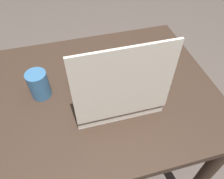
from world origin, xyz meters
name	(u,v)px	position (x,y,z in m)	size (l,w,h in m)	color
ground_plane	(103,168)	(0.00, 0.00, 0.00)	(8.00, 8.00, 0.00)	#564C44
dining_table	(99,111)	(0.00, 0.00, 0.63)	(0.92, 0.72, 0.76)	#38281E
donut_box	(115,89)	(-0.05, 0.07, 0.83)	(0.30, 0.27, 0.31)	white
coffee_mug	(39,84)	(0.21, -0.03, 0.82)	(0.07, 0.07, 0.11)	teal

